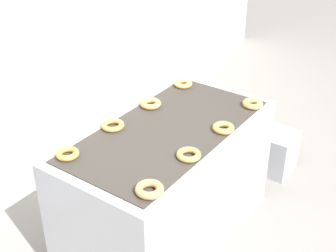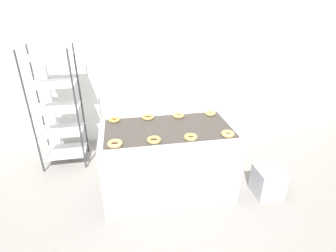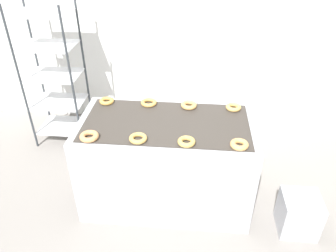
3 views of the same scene
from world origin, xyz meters
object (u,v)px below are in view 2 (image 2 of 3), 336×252
donut_far_right (210,113)px  baking_rack_cart (58,108)px  donut_near_left (115,144)px  donut_near_midleft (154,140)px  donut_far_midright (179,115)px  glaze_bin (268,181)px  donut_far_midleft (148,117)px  donut_far_left (114,120)px  donut_near_midright (191,137)px  donut_near_right (228,134)px  fryer_machine (168,161)px

donut_far_right → baking_rack_cart: bearing=161.7°
baking_rack_cart → donut_near_left: size_ratio=11.00×
donut_near_midleft → donut_far_right: donut_far_right is taller
baking_rack_cart → donut_far_midright: 1.65m
glaze_bin → donut_far_midleft: bearing=157.1°
donut_near_midleft → donut_far_midright: size_ratio=0.98×
donut_near_midleft → donut_far_midright: bearing=56.1°
donut_far_left → donut_far_midleft: (0.39, 0.00, -0.00)m
baking_rack_cart → glaze_bin: 2.86m
donut_near_midright → donut_far_midleft: (-0.37, 0.59, -0.00)m
glaze_bin → donut_far_midleft: donut_far_midleft is taller
donut_near_midright → donut_far_left: 0.96m
donut_far_right → donut_near_right: bearing=-89.9°
donut_near_right → donut_far_midright: (-0.40, 0.57, -0.00)m
donut_far_midleft → donut_far_right: bearing=-1.3°
glaze_bin → donut_far_left: 1.98m
donut_near_midright → donut_near_right: donut_near_right is taller
donut_near_midright → donut_far_left: donut_near_midright is taller
glaze_bin → donut_far_midright: bearing=150.7°
donut_near_midleft → donut_near_right: size_ratio=1.02×
donut_near_right → donut_far_right: size_ratio=1.02×
glaze_bin → donut_far_right: donut_far_right is taller
donut_near_right → donut_far_midleft: (-0.77, 0.59, -0.00)m
donut_near_right → donut_far_right: (-0.00, 0.57, -0.00)m
donut_far_midleft → donut_far_right: 0.77m
donut_near_midright → donut_far_left: (-0.77, 0.58, -0.00)m
baking_rack_cart → donut_near_left: 1.43m
donut_far_midleft → fryer_machine: bearing=-56.7°
donut_far_right → fryer_machine: bearing=-154.7°
donut_near_left → donut_far_midright: bearing=36.8°
fryer_machine → donut_near_left: size_ratio=10.10×
donut_far_left → donut_far_midleft: 0.39m
donut_near_midright → donut_far_left: size_ratio=1.03×
glaze_bin → donut_near_left: bearing=-179.6°
donut_far_midright → donut_far_midleft: bearing=177.2°
glaze_bin → donut_far_midright: (-0.99, 0.56, 0.71)m
baking_rack_cart → fryer_machine: bearing=-34.1°
donut_far_midright → donut_far_right: (0.40, 0.00, -0.00)m
donut_far_midright → glaze_bin: bearing=-29.3°
glaze_bin → donut_near_left: 1.89m
baking_rack_cart → donut_near_midright: size_ratio=11.96×
fryer_machine → donut_near_midright: (0.18, -0.29, 0.45)m
fryer_machine → donut_near_midleft: bearing=-124.6°
fryer_machine → donut_near_left: donut_near_left is taller
donut_near_left → donut_far_left: size_ratio=1.11×
fryer_machine → donut_far_midright: donut_far_midright is taller
baking_rack_cart → donut_near_right: baking_rack_cart is taller
fryer_machine → baking_rack_cart: 1.67m
donut_near_midleft → donut_far_right: 0.95m
donut_near_midleft → baking_rack_cart: bearing=134.0°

